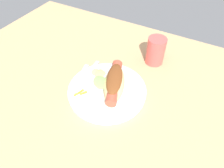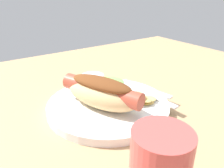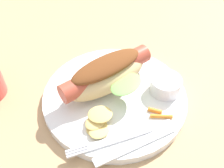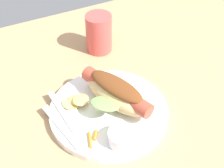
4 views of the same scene
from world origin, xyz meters
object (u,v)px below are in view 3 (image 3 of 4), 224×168
at_px(sauce_ramekin, 165,85).
at_px(knife, 135,145).
at_px(hot_dog, 107,74).
at_px(fork, 123,137).
at_px(carrot_garnish, 159,114).
at_px(chips_pile, 98,123).
at_px(plate, 115,97).

relative_size(sauce_ramekin, knife, 0.40).
height_order(hot_dog, fork, hot_dog).
xyz_separation_m(hot_dog, fork, (-0.11, 0.00, -0.03)).
height_order(sauce_ramekin, fork, sauce_ramekin).
bearing_deg(carrot_garnish, chips_pile, 87.27).
xyz_separation_m(sauce_ramekin, carrot_garnish, (-0.05, 0.03, -0.01)).
xyz_separation_m(plate, hot_dog, (0.02, 0.01, 0.04)).
distance_m(plate, chips_pile, 0.07).
xyz_separation_m(sauce_ramekin, fork, (-0.07, 0.10, -0.01)).
bearing_deg(fork, knife, 124.98).
bearing_deg(sauce_ramekin, hot_dog, 69.97).
distance_m(plate, hot_dog, 0.05).
bearing_deg(chips_pile, sauce_ramekin, -71.37).
relative_size(plate, chips_pile, 3.74).
distance_m(fork, carrot_garnish, 0.07).
relative_size(knife, chips_pile, 2.01).
bearing_deg(fork, plate, -101.85).
bearing_deg(carrot_garnish, sauce_ramekin, -32.46).
height_order(fork, carrot_garnish, carrot_garnish).
distance_m(sauce_ramekin, chips_pile, 0.14).
xyz_separation_m(hot_dog, carrot_garnish, (-0.08, -0.06, -0.03)).
distance_m(knife, carrot_garnish, 0.07).
xyz_separation_m(hot_dog, sauce_ramekin, (-0.03, -0.10, -0.02)).
height_order(fork, knife, same).
bearing_deg(hot_dog, carrot_garnish, 106.36).
xyz_separation_m(knife, chips_pile, (0.05, 0.05, 0.01)).
xyz_separation_m(chips_pile, carrot_garnish, (-0.00, -0.10, -0.01)).
bearing_deg(plate, knife, -178.95).
xyz_separation_m(fork, carrot_garnish, (0.03, -0.07, 0.00)).
xyz_separation_m(plate, knife, (-0.11, -0.00, 0.01)).
height_order(knife, carrot_garnish, carrot_garnish).
height_order(plate, carrot_garnish, carrot_garnish).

